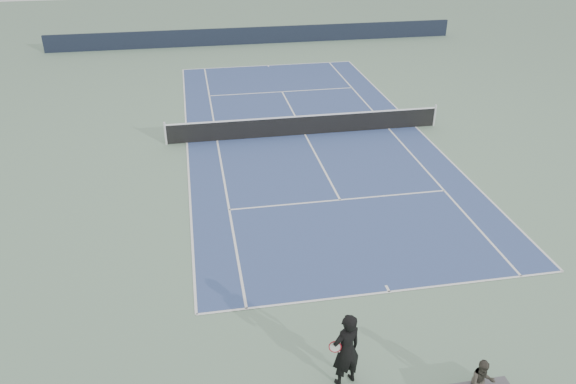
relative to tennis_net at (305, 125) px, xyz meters
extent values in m
plane|color=slate|center=(0.00, 0.00, -0.50)|extent=(80.00, 80.00, 0.00)
cube|color=#34487C|center=(0.00, 0.00, -0.50)|extent=(10.97, 23.77, 0.01)
cylinder|color=silver|center=(-6.40, 0.00, 0.03)|extent=(0.10, 0.10, 1.07)
cylinder|color=silver|center=(6.40, 0.00, 0.03)|extent=(0.10, 0.10, 1.07)
cube|color=black|center=(0.00, 0.00, -0.04)|extent=(12.80, 0.03, 0.90)
cube|color=white|center=(0.00, 0.00, 0.43)|extent=(12.80, 0.04, 0.06)
cube|color=black|center=(0.00, 17.88, 0.10)|extent=(30.00, 0.25, 1.20)
imported|color=black|center=(-2.15, -14.86, 0.49)|extent=(0.89, 0.75, 1.99)
torus|color=maroon|center=(-2.43, -14.91, 0.68)|extent=(0.34, 0.18, 0.36)
cylinder|color=white|center=(-2.43, -14.91, 0.68)|extent=(0.29, 0.14, 0.32)
cylinder|color=white|center=(-2.31, -14.88, 0.42)|extent=(0.08, 0.13, 0.27)
imported|color=#403B33|center=(0.64, -15.98, 0.11)|extent=(0.63, 0.53, 1.21)
camera|label=1|loc=(-5.12, -23.92, 9.68)|focal=35.00mm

